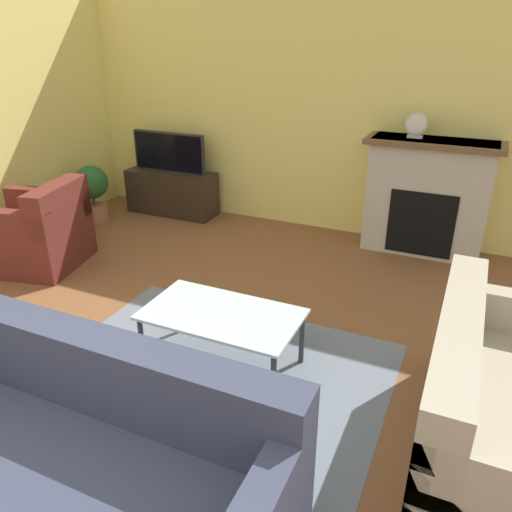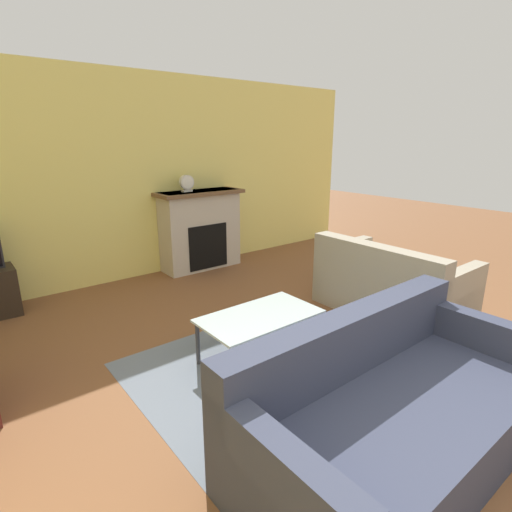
% 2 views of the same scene
% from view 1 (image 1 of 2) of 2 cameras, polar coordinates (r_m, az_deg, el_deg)
% --- Properties ---
extents(wall_back, '(8.57, 0.06, 2.70)m').
position_cam_1_polar(wall_back, '(5.55, 7.16, 16.66)').
color(wall_back, '#EADB72').
rests_on(wall_back, ground_plane).
extents(area_rug, '(2.23, 1.78, 0.00)m').
position_cam_1_polar(area_rug, '(3.41, -4.92, -13.54)').
color(area_rug, slate).
rests_on(area_rug, ground_plane).
extents(fireplace, '(1.26, 0.47, 1.14)m').
position_cam_1_polar(fireplace, '(5.24, 18.95, 6.61)').
color(fireplace, '#BCB2A3').
rests_on(fireplace, ground_plane).
extents(tv_stand, '(1.10, 0.40, 0.52)m').
position_cam_1_polar(tv_stand, '(6.26, -9.57, 7.18)').
color(tv_stand, '#2D2319').
rests_on(tv_stand, ground_plane).
extents(tv, '(0.95, 0.06, 0.47)m').
position_cam_1_polar(tv, '(6.13, -9.91, 11.61)').
color(tv, '#232328').
rests_on(tv, tv_stand).
extents(couch_sectional, '(2.06, 0.98, 0.82)m').
position_cam_1_polar(couch_sectional, '(2.57, -21.17, -22.41)').
color(couch_sectional, '#33384C').
rests_on(couch_sectional, ground_plane).
extents(couch_loveseat, '(0.92, 1.53, 0.82)m').
position_cam_1_polar(couch_loveseat, '(2.97, 26.96, -16.23)').
color(couch_loveseat, '#9E937F').
rests_on(couch_loveseat, ground_plane).
extents(armchair_by_window, '(1.02, 0.97, 0.82)m').
position_cam_1_polar(armchair_by_window, '(5.20, -23.85, 2.14)').
color(armchair_by_window, '#5B231E').
rests_on(armchair_by_window, ground_plane).
extents(coffee_table, '(1.03, 0.58, 0.41)m').
position_cam_1_polar(coffee_table, '(3.30, -3.93, -7.11)').
color(coffee_table, '#333338').
rests_on(coffee_table, ground_plane).
extents(potted_plant, '(0.39, 0.39, 0.66)m').
position_cam_1_polar(potted_plant, '(6.19, -18.23, 7.23)').
color(potted_plant, '#AD704C').
rests_on(potted_plant, ground_plane).
extents(mantel_clock, '(0.20, 0.07, 0.23)m').
position_cam_1_polar(mantel_clock, '(5.11, 17.85, 14.05)').
color(mantel_clock, beige).
rests_on(mantel_clock, fireplace).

